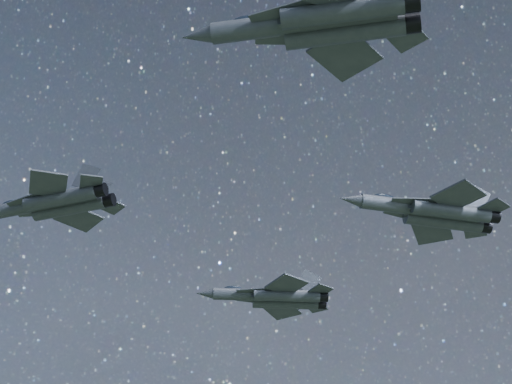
# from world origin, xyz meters

# --- Properties ---
(jet_lead) EXTENTS (16.64, 11.55, 4.18)m
(jet_lead) POSITION_xyz_m (-23.60, -0.05, 157.96)
(jet_lead) COLOR #343841
(jet_left) EXTENTS (15.43, 10.57, 3.87)m
(jet_left) POSITION_xyz_m (-3.31, 16.21, 154.15)
(jet_left) COLOR #343841
(jet_right) EXTENTS (18.39, 13.11, 4.69)m
(jet_right) POSITION_xyz_m (5.76, -23.14, 155.24)
(jet_right) COLOR #343841
(jet_slot) EXTENTS (16.27, 10.78, 4.15)m
(jet_slot) POSITION_xyz_m (14.02, 2.84, 154.80)
(jet_slot) COLOR #343841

